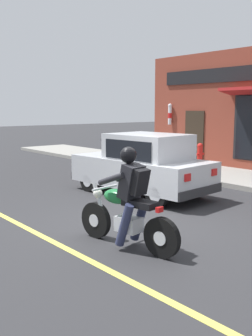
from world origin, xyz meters
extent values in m
plane|color=#2B2B2D|center=(0.00, 0.00, 0.00)|extent=(80.00, 80.00, 0.00)
cube|color=gray|center=(5.44, 3.00, 0.07)|extent=(2.60, 22.00, 0.14)
cube|color=#2D2319|center=(6.72, 4.36, 1.05)|extent=(0.04, 0.90, 2.10)
cylinder|color=white|center=(6.64, 5.58, 1.90)|extent=(0.14, 0.14, 0.70)
cylinder|color=red|center=(6.64, 5.58, 1.90)|extent=(0.15, 0.15, 0.20)
sphere|color=silver|center=(6.64, 5.58, 2.30)|extent=(0.16, 0.16, 0.16)
cylinder|color=black|center=(-1.11, -0.10, 0.31)|extent=(0.19, 0.63, 0.62)
cylinder|color=silver|center=(-1.11, -0.10, 0.31)|extent=(0.15, 0.23, 0.22)
cylinder|color=black|center=(-0.91, -1.49, 0.31)|extent=(0.19, 0.63, 0.62)
cylinder|color=silver|center=(-0.91, -1.49, 0.31)|extent=(0.15, 0.23, 0.22)
cube|color=silver|center=(-1.00, -0.85, 0.39)|extent=(0.33, 0.44, 0.24)
ellipsoid|color=#196B33|center=(-1.04, -0.60, 0.80)|extent=(0.37, 0.56, 0.24)
cube|color=black|center=(-0.97, -1.07, 0.76)|extent=(0.34, 0.59, 0.10)
cylinder|color=silver|center=(-1.10, -0.20, 0.62)|extent=(0.12, 0.33, 0.68)
cylinder|color=silver|center=(-1.08, -0.32, 0.91)|extent=(0.56, 0.12, 0.04)
sphere|color=silver|center=(-1.10, -0.15, 0.79)|extent=(0.16, 0.16, 0.16)
cylinder|color=silver|center=(-0.79, -1.22, 0.29)|extent=(0.16, 0.56, 0.08)
cube|color=red|center=(-0.92, -1.44, 0.73)|extent=(0.13, 0.08, 0.08)
cylinder|color=#282D4C|center=(-1.17, -0.94, 0.43)|extent=(0.19, 0.37, 0.71)
cylinder|color=#282D4C|center=(-0.81, -0.89, 0.43)|extent=(0.19, 0.37, 0.71)
cube|color=#232328|center=(-1.00, -0.89, 1.08)|extent=(0.38, 0.37, 0.57)
cylinder|color=#232328|center=(-1.23, -0.69, 1.12)|extent=(0.16, 0.53, 0.26)
cylinder|color=#232328|center=(-0.83, -0.63, 1.12)|extent=(0.16, 0.53, 0.26)
sphere|color=black|center=(-1.00, -0.84, 1.49)|extent=(0.26, 0.26, 0.26)
cube|color=black|center=(-0.97, -1.05, 1.10)|extent=(0.31, 0.28, 0.42)
cylinder|color=black|center=(0.97, 3.08, 0.30)|extent=(0.22, 0.61, 0.60)
cylinder|color=silver|center=(0.97, 3.08, 0.30)|extent=(0.22, 0.34, 0.33)
cylinder|color=black|center=(2.40, 3.18, 0.30)|extent=(0.22, 0.61, 0.60)
cylinder|color=silver|center=(2.40, 3.18, 0.30)|extent=(0.22, 0.34, 0.33)
cylinder|color=black|center=(1.14, 0.68, 0.30)|extent=(0.22, 0.61, 0.60)
cylinder|color=silver|center=(1.14, 0.68, 0.30)|extent=(0.22, 0.34, 0.33)
cylinder|color=black|center=(2.58, 0.79, 0.30)|extent=(0.22, 0.61, 0.60)
cylinder|color=silver|center=(2.58, 0.79, 0.30)|extent=(0.22, 0.34, 0.33)
cube|color=#B7BABF|center=(1.77, 1.93, 0.60)|extent=(1.91, 3.81, 0.70)
cube|color=#B7BABF|center=(1.79, 1.68, 1.24)|extent=(1.58, 2.00, 0.66)
cube|color=black|center=(1.73, 2.55, 1.19)|extent=(1.35, 0.44, 0.51)
cube|color=black|center=(1.07, 1.63, 1.22)|extent=(0.14, 1.52, 0.46)
cube|color=black|center=(2.51, 1.74, 1.22)|extent=(0.14, 1.52, 0.46)
cube|color=silver|center=(1.13, 3.75, 0.72)|extent=(0.24, 0.06, 0.14)
cube|color=red|center=(1.40, 0.04, 0.74)|extent=(0.20, 0.05, 0.16)
cube|color=silver|center=(2.14, 3.83, 0.72)|extent=(0.24, 0.06, 0.14)
cube|color=red|center=(2.42, 0.12, 0.74)|extent=(0.20, 0.05, 0.16)
cube|color=#28282B|center=(1.64, 3.76, 0.35)|extent=(1.61, 0.24, 0.20)
cube|color=#28282B|center=(1.91, 0.11, 0.35)|extent=(1.61, 0.24, 0.20)
cylinder|color=red|center=(5.63, 3.17, 0.22)|extent=(0.24, 0.24, 0.16)
cylinder|color=red|center=(5.63, 3.17, 0.59)|extent=(0.18, 0.18, 0.58)
sphere|color=red|center=(5.63, 3.17, 0.92)|extent=(0.20, 0.20, 0.20)
cylinder|color=red|center=(5.50, 3.17, 0.64)|extent=(0.10, 0.08, 0.08)
cylinder|color=red|center=(5.76, 3.17, 0.64)|extent=(0.10, 0.08, 0.08)
camera|label=1|loc=(-4.91, -5.42, 2.22)|focal=42.00mm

